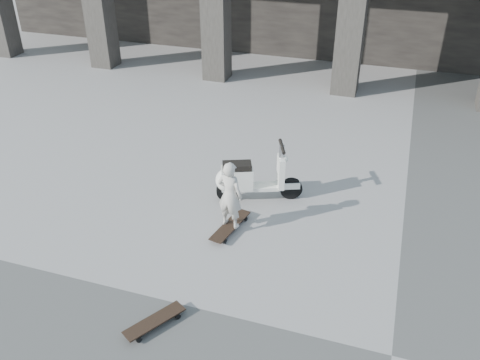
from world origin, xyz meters
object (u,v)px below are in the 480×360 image
(scooter, at_px, (244,179))
(child, at_px, (230,195))
(skateboard_spare, at_px, (155,321))
(longboard, at_px, (230,226))

(scooter, bearing_deg, child, -108.19)
(skateboard_spare, bearing_deg, scooter, 27.42)
(child, bearing_deg, skateboard_spare, 94.20)
(scooter, bearing_deg, skateboard_spare, -115.13)
(skateboard_spare, relative_size, child, 0.72)
(child, relative_size, scooter, 0.79)
(longboard, height_order, child, child)
(longboard, bearing_deg, skateboard_spare, -175.28)
(longboard, relative_size, child, 0.88)
(skateboard_spare, distance_m, scooter, 3.17)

